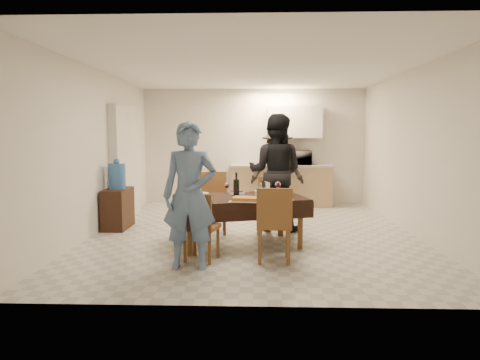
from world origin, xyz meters
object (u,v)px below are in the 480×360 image
(console, at_px, (118,208))
(savoury_tart, at_px, (246,199))
(person_near, at_px, (190,195))
(person_kitchen, at_px, (277,169))
(dining_table, at_px, (240,199))
(person_far, at_px, (275,172))
(water_jug, at_px, (117,176))
(water_pitcher, at_px, (265,190))
(microwave, at_px, (298,158))
(wine_bottle, at_px, (236,184))

(console, relative_size, savoury_tart, 1.73)
(person_near, xyz_separation_m, person_kitchen, (1.24, 4.09, -0.01))
(dining_table, distance_m, person_far, 1.22)
(water_jug, xyz_separation_m, person_far, (2.64, -0.01, 0.07))
(water_jug, distance_m, person_far, 2.64)
(water_pitcher, distance_m, person_far, 1.13)
(dining_table, relative_size, console, 2.76)
(dining_table, bearing_deg, water_jug, 137.19)
(savoury_tart, xyz_separation_m, microwave, (1.07, 3.87, 0.35))
(console, distance_m, person_near, 2.66)
(dining_table, relative_size, water_pitcher, 9.09)
(savoury_tart, height_order, person_near, person_near)
(wine_bottle, bearing_deg, person_near, -114.44)
(console, xyz_separation_m, savoury_tart, (2.19, -1.44, 0.39))
(wine_bottle, distance_m, person_near, 1.21)
(wine_bottle, bearing_deg, microwave, 70.39)
(wine_bottle, bearing_deg, dining_table, -45.00)
(dining_table, xyz_separation_m, microwave, (1.17, 3.49, 0.40))
(water_jug, distance_m, microwave, 4.07)
(wine_bottle, height_order, savoury_tart, wine_bottle)
(water_jug, bearing_deg, wine_bottle, -26.27)
(wine_bottle, height_order, person_kitchen, person_kitchen)
(savoury_tart, bearing_deg, water_jug, 146.72)
(microwave, xyz_separation_m, person_near, (-1.72, -4.54, -0.20))
(savoury_tart, relative_size, person_near, 0.24)
(console, distance_m, person_far, 2.71)
(dining_table, height_order, water_jug, water_jug)
(water_pitcher, bearing_deg, person_far, 79.70)
(person_kitchen, bearing_deg, console, -144.45)
(console, bearing_deg, person_near, -53.88)
(dining_table, bearing_deg, console, 137.19)
(dining_table, bearing_deg, savoury_tart, -91.24)
(microwave, relative_size, person_kitchen, 0.33)
(water_pitcher, distance_m, person_near, 1.35)
(wine_bottle, bearing_deg, water_jug, 153.73)
(savoury_tart, relative_size, person_kitchen, 0.24)
(water_jug, relative_size, person_far, 0.22)
(savoury_tart, bearing_deg, person_near, -134.13)
(water_jug, bearing_deg, person_kitchen, 35.55)
(person_kitchen, bearing_deg, microwave, 42.75)
(wine_bottle, relative_size, savoury_tart, 0.82)
(water_pitcher, bearing_deg, console, 155.60)
(water_pitcher, height_order, savoury_tart, water_pitcher)
(person_near, bearing_deg, person_far, 61.94)
(console, relative_size, person_kitchen, 0.42)
(dining_table, height_order, person_kitchen, person_kitchen)
(console, distance_m, water_jug, 0.55)
(water_jug, distance_m, savoury_tart, 2.62)
(dining_table, relative_size, wine_bottle, 5.80)
(water_jug, height_order, water_pitcher, water_jug)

